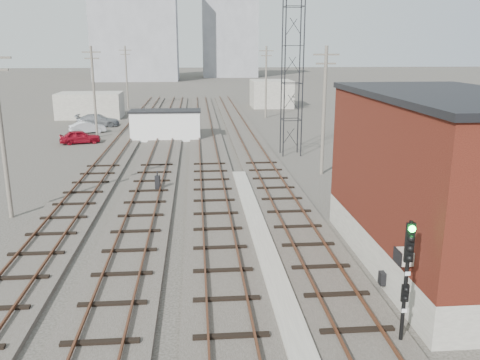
{
  "coord_description": "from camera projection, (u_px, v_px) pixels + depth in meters",
  "views": [
    {
      "loc": [
        -2.43,
        -6.97,
        8.95
      ],
      "look_at": [
        -0.23,
        18.5,
        2.2
      ],
      "focal_mm": 38.0,
      "sensor_mm": 36.0,
      "label": 1
    }
  ],
  "objects": [
    {
      "name": "shed_left",
      "position": [
        90.0,
        105.0,
        65.25
      ],
      "size": [
        8.0,
        5.0,
        3.2
      ],
      "primitive_type": "cube",
      "color": "gray",
      "rests_on": "ground"
    },
    {
      "name": "brick_building",
      "position": [
        445.0,
        182.0,
        20.45
      ],
      "size": [
        6.54,
        12.2,
        7.22
      ],
      "color": "gray",
      "rests_on": "ground"
    },
    {
      "name": "apartment_left",
      "position": [
        135.0,
        23.0,
        133.91
      ],
      "size": [
        22.0,
        14.0,
        30.0
      ],
      "primitive_type": "cube",
      "color": "gray",
      "rests_on": "ground"
    },
    {
      "name": "car_silver",
      "position": [
        87.0,
        127.0,
        53.82
      ],
      "size": [
        3.93,
        2.6,
        1.22
      ],
      "primitive_type": "imported",
      "rotation": [
        0.0,
        0.0,
        1.96
      ],
      "color": "#ADB0B5",
      "rests_on": "ground"
    },
    {
      "name": "utility_pole_left_a",
      "position": [
        1.0,
        129.0,
        26.2
      ],
      "size": [
        1.8,
        0.24,
        9.0
      ],
      "color": "#595147",
      "rests_on": "ground"
    },
    {
      "name": "track_mid_right",
      "position": [
        207.0,
        146.0,
        46.61
      ],
      "size": [
        3.2,
        90.0,
        0.39
      ],
      "color": "#332D28",
      "rests_on": "ground"
    },
    {
      "name": "shed_right",
      "position": [
        271.0,
        94.0,
        76.87
      ],
      "size": [
        6.0,
        6.0,
        4.0
      ],
      "primitive_type": "cube",
      "color": "gray",
      "rests_on": "ground"
    },
    {
      "name": "signal_mast",
      "position": [
        407.0,
        275.0,
        15.06
      ],
      "size": [
        0.4,
        0.41,
        4.05
      ],
      "color": "gray",
      "rests_on": "ground"
    },
    {
      "name": "switch_stand",
      "position": [
        158.0,
        183.0,
        32.01
      ],
      "size": [
        0.34,
        0.34,
        1.27
      ],
      "rotation": [
        0.0,
        0.0,
        -0.17
      ],
      "color": "black",
      "rests_on": "ground"
    },
    {
      "name": "apartment_right",
      "position": [
        230.0,
        32.0,
        151.04
      ],
      "size": [
        16.0,
        12.0,
        26.0
      ],
      "primitive_type": "cube",
      "color": "gray",
      "rests_on": "ground"
    },
    {
      "name": "track_right",
      "position": [
        250.0,
        145.0,
        46.94
      ],
      "size": [
        3.2,
        90.0,
        0.39
      ],
      "color": "#332D28",
      "rests_on": "ground"
    },
    {
      "name": "car_grey",
      "position": [
        98.0,
        120.0,
        58.4
      ],
      "size": [
        4.87,
        2.04,
        1.41
      ],
      "primitive_type": "imported",
      "rotation": [
        0.0,
        0.0,
        1.58
      ],
      "color": "slate",
      "rests_on": "ground"
    },
    {
      "name": "site_trailer",
      "position": [
        166.0,
        125.0,
        49.93
      ],
      "size": [
        6.95,
        3.07,
        2.92
      ],
      "rotation": [
        0.0,
        0.0,
        -0.01
      ],
      "color": "silver",
      "rests_on": "ground"
    },
    {
      "name": "utility_pole_right_b",
      "position": [
        266.0,
        80.0,
        64.38
      ],
      "size": [
        1.8,
        0.24,
        9.0
      ],
      "color": "#595147",
      "rests_on": "ground"
    },
    {
      "name": "car_red",
      "position": [
        80.0,
        137.0,
        48.1
      ],
      "size": [
        4.02,
        2.43,
        1.28
      ],
      "primitive_type": "imported",
      "rotation": [
        0.0,
        0.0,
        1.83
      ],
      "color": "maroon",
      "rests_on": "ground"
    },
    {
      "name": "utility_pole_left_c",
      "position": [
        126.0,
        76.0,
        74.36
      ],
      "size": [
        1.8,
        0.24,
        9.0
      ],
      "color": "#595147",
      "rests_on": "ground"
    },
    {
      "name": "lattice_tower",
      "position": [
        292.0,
        65.0,
        41.45
      ],
      "size": [
        1.6,
        1.6,
        15.0
      ],
      "color": "black",
      "rests_on": "ground"
    },
    {
      "name": "track_left",
      "position": [
        119.0,
        147.0,
        45.95
      ],
      "size": [
        3.2,
        90.0,
        0.39
      ],
      "color": "#332D28",
      "rests_on": "ground"
    },
    {
      "name": "utility_pole_left_b",
      "position": [
        94.0,
        90.0,
        50.28
      ],
      "size": [
        1.8,
        0.24,
        9.0
      ],
      "color": "#595147",
      "rests_on": "ground"
    },
    {
      "name": "utility_pole_right_a",
      "position": [
        324.0,
        108.0,
        35.48
      ],
      "size": [
        1.8,
        0.24,
        9.0
      ],
      "color": "#595147",
      "rests_on": "ground"
    },
    {
      "name": "track_mid_left",
      "position": [
        163.0,
        146.0,
        46.28
      ],
      "size": [
        3.2,
        90.0,
        0.39
      ],
      "color": "#332D28",
      "rests_on": "ground"
    },
    {
      "name": "platform_curb",
      "position": [
        265.0,
        250.0,
        22.69
      ],
      "size": [
        0.9,
        28.0,
        0.26
      ],
      "primitive_type": "cube",
      "color": "gray",
      "rests_on": "ground"
    },
    {
      "name": "ground",
      "position": [
        215.0,
        116.0,
        66.99
      ],
      "size": [
        320.0,
        320.0,
        0.0
      ],
      "primitive_type": "plane",
      "color": "#282621",
      "rests_on": "ground"
    }
  ]
}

